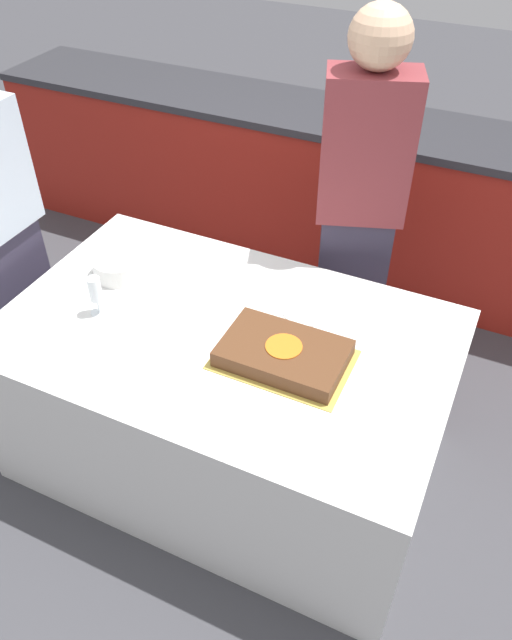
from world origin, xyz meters
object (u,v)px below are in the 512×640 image
object	(u,v)px
cake	(284,354)
person_cutting_cake	(359,209)
plate_stack	(118,266)
wine_glass	(95,291)

from	to	relation	value
cake	person_cutting_cake	world-z (taller)	person_cutting_cake
plate_stack	person_cutting_cake	distance (m)	1.02
person_cutting_cake	cake	bearing A→B (deg)	70.97
cake	person_cutting_cake	xyz separation A→B (m)	(-0.00, 0.79, 0.15)
plate_stack	person_cutting_cake	size ratio (longest dim) A/B	0.12
plate_stack	person_cutting_cake	world-z (taller)	person_cutting_cake
wine_glass	person_cutting_cake	world-z (taller)	person_cutting_cake
cake	plate_stack	world-z (taller)	plate_stack
cake	wine_glass	distance (m)	0.74
wine_glass	person_cutting_cake	bearing A→B (deg)	49.19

